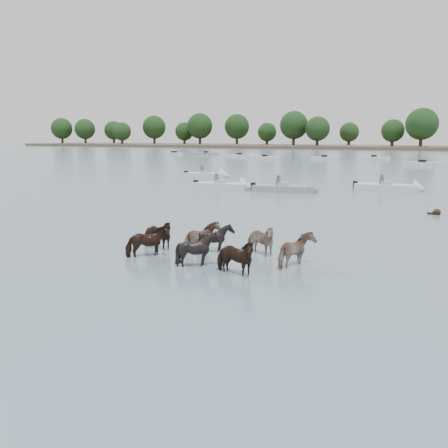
% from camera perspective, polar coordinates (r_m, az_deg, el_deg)
% --- Properties ---
extents(ground, '(400.00, 400.00, 0.00)m').
position_cam_1_polar(ground, '(14.52, 0.31, -7.15)').
color(ground, slate).
rests_on(ground, ground).
extents(shoreline, '(160.00, 30.00, 1.00)m').
position_cam_1_polar(shoreline, '(179.40, -0.81, 9.34)').
color(shoreline, '#4C4233').
rests_on(shoreline, ground).
extents(pony_herd, '(7.21, 4.00, 1.36)m').
position_cam_1_polar(pony_herd, '(17.29, -1.42, -2.54)').
color(pony_herd, black).
rests_on(pony_herd, ground).
extents(swimming_pony, '(0.72, 0.44, 0.44)m').
position_cam_1_polar(swimming_pony, '(29.47, 23.98, 1.23)').
color(swimming_pony, black).
rests_on(swimming_pony, ground).
extents(motorboat_a, '(5.21, 1.95, 1.92)m').
position_cam_1_polar(motorboat_a, '(39.87, 0.62, 4.55)').
color(motorboat_a, silver).
rests_on(motorboat_a, ground).
extents(motorboat_b, '(5.51, 2.59, 1.92)m').
position_cam_1_polar(motorboat_b, '(38.32, 8.19, 4.19)').
color(motorboat_b, gray).
rests_on(motorboat_b, ground).
extents(motorboat_c, '(5.63, 1.71, 1.92)m').
position_cam_1_polar(motorboat_c, '(41.20, 19.90, 4.11)').
color(motorboat_c, silver).
rests_on(motorboat_c, ground).
extents(motorboat_f, '(5.03, 2.33, 1.92)m').
position_cam_1_polar(motorboat_f, '(50.75, -1.45, 5.85)').
color(motorboat_f, silver).
rests_on(motorboat_f, ground).
extents(distant_flotilla, '(105.20, 25.02, 0.93)m').
position_cam_1_polar(distant_flotilla, '(89.32, 20.52, 7.26)').
color(distant_flotilla, silver).
rests_on(distant_flotilla, ground).
extents(treeline, '(149.66, 22.77, 12.55)m').
position_cam_1_polar(treeline, '(179.71, -1.14, 11.39)').
color(treeline, '#382619').
rests_on(treeline, ground).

